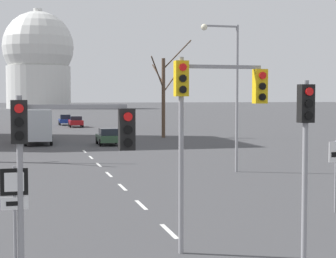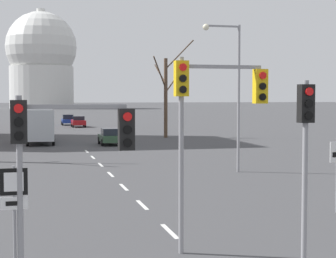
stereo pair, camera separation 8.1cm
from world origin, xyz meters
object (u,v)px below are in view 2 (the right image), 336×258
Objects in this scene: sedan_near_left at (40,130)px; delivery_truck at (40,125)px; traffic_signal_near_right at (305,137)px; sedan_far_left at (78,121)px; traffic_signal_near_left at (60,142)px; traffic_signal_centre_tall at (209,104)px; route_sign_post at (14,205)px; street_lamp_right at (232,82)px; sedan_near_right at (111,136)px; sedan_mid_centre at (68,120)px.

sedan_near_left is 0.62× the size of delivery_truck.
traffic_signal_near_right is at bearing -81.59° from delivery_truck.
sedan_far_left is 28.17m from delivery_truck.
traffic_signal_near_right is at bearing 0.34° from traffic_signal_near_left.
route_sign_post is (-5.13, -1.89, -2.19)m from traffic_signal_centre_tall.
street_lamp_right is 2.14× the size of sedan_near_right.
sedan_mid_centre is at bearing 82.09° from delivery_truck.
traffic_signal_near_right reaches higher than sedan_far_left.
delivery_truck reaches higher than route_sign_post.
street_lamp_right is 2.15× the size of sedan_mid_centre.
traffic_signal_near_left is 1.11× the size of sedan_near_right.
delivery_truck is at bearing 88.23° from route_sign_post.
traffic_signal_near_left is 0.99× the size of sedan_far_left.
sedan_near_left is (1.39, 47.62, -1.09)m from route_sign_post.
traffic_signal_centre_tall is 46.00m from sedan_near_left.
traffic_signal_near_right is 1.06× the size of sedan_near_left.
sedan_near_right is 30.31m from sedan_far_left.
sedan_near_right is at bearing -24.29° from delivery_truck.
traffic_signal_near_right reaches higher than delivery_truck.
delivery_truck is at bearing -101.79° from sedan_far_left.
sedan_far_left is at bearing 84.07° from route_sign_post.
street_lamp_right is (11.48, 17.23, 3.22)m from route_sign_post.
traffic_signal_near_right is 1.70× the size of route_sign_post.
delivery_truck is at bearing 95.92° from traffic_signal_centre_tall.
traffic_signal_centre_tall is 65.36m from sedan_far_left.
traffic_signal_centre_tall reaches higher than traffic_signal_near_right.
sedan_near_right is at bearing -87.78° from sedan_mid_centre.
street_lamp_right reaches higher than traffic_signal_near_left.
route_sign_post is 37.57m from sedan_near_right.
street_lamp_right is at bearing 58.69° from traffic_signal_near_left.
sedan_near_right is 6.74m from delivery_truck.
delivery_truck is at bearing -97.91° from sedan_mid_centre.
street_lamp_right is 50.29m from sedan_far_left.
route_sign_post is at bearing -159.81° from traffic_signal_centre_tall.
sedan_near_right is at bearing -61.24° from sedan_near_left.
street_lamp_right reaches higher than sedan_mid_centre.
route_sign_post is 0.38× the size of delivery_truck.
street_lamp_right is (6.35, 15.34, 1.03)m from traffic_signal_centre_tall.
traffic_signal_near_right is 36.88m from sedan_near_right.
traffic_signal_centre_tall is 1.21× the size of sedan_near_left.
sedan_near_left is 25.97m from sedan_mid_centre.
traffic_signal_near_right reaches higher than traffic_signal_near_left.
traffic_signal_near_left is 39.61m from delivery_truck.
sedan_mid_centre reaches higher than sedan_far_left.
sedan_mid_centre is at bearing 86.18° from traffic_signal_near_left.
sedan_near_right is at bearing 80.29° from traffic_signal_near_left.
sedan_near_left is (-10.09, 30.39, -4.31)m from street_lamp_right.
sedan_mid_centre is at bearing 95.70° from street_lamp_right.
delivery_truck is (1.23, 39.58, -0.19)m from route_sign_post.
sedan_mid_centre is at bearing 80.01° from sedan_near_left.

